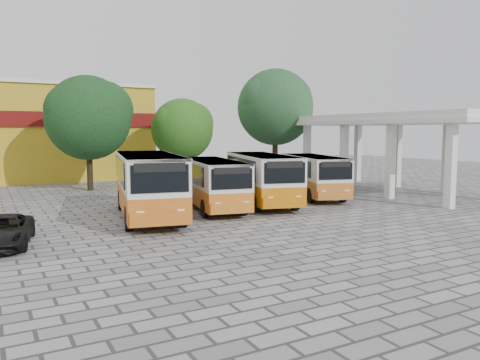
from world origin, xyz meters
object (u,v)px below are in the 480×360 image
bus_far_left (148,181)px  bus_centre_right (262,176)px  bus_far_right (313,173)px  parked_car (3,231)px  bus_centre_left (213,181)px

bus_far_left → bus_centre_right: 7.23m
bus_far_left → bus_far_right: bearing=20.5°
bus_centre_right → parked_car: 14.31m
parked_car → bus_far_right: bearing=25.6°
bus_centre_left → bus_centre_right: (3.28, 0.22, 0.12)m
bus_far_left → parked_car: size_ratio=2.22×
bus_far_right → parked_car: (-18.01, -4.85, -0.98)m
bus_far_left → bus_centre_left: bus_far_left is taller
bus_far_left → bus_far_right: bus_far_left is taller
bus_centre_left → bus_far_right: size_ratio=0.99×
bus_far_left → parked_car: 7.28m
bus_centre_right → bus_far_right: bus_centre_right is taller
bus_far_left → bus_far_right: (11.50, 1.85, -0.27)m
bus_centre_left → parked_car: 11.13m
bus_centre_right → bus_far_left: bearing=-156.6°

